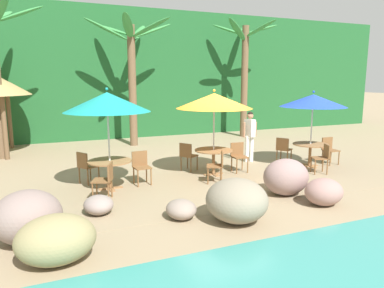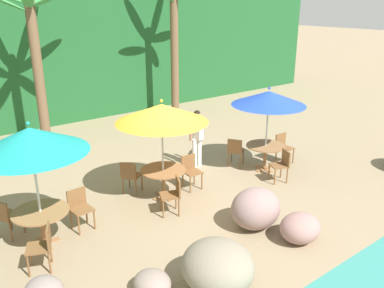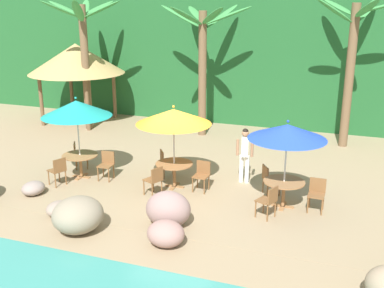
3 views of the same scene
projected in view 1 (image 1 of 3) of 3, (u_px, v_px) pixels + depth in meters
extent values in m
plane|color=#937F60|center=(224.00, 176.00, 10.42)|extent=(120.00, 120.00, 0.00)
cube|color=#937F60|center=(224.00, 176.00, 10.42)|extent=(18.00, 5.20, 0.01)
cube|color=#1E5628|center=(141.00, 74.00, 18.05)|extent=(28.00, 2.40, 6.00)
ellipsoid|color=#908357|center=(56.00, 239.00, 5.43)|extent=(1.19, 0.99, 0.75)
ellipsoid|color=gray|center=(28.00, 217.00, 6.10)|extent=(1.14, 1.17, 0.91)
ellipsoid|color=gray|center=(181.00, 209.00, 7.20)|extent=(0.61, 0.69, 0.38)
ellipsoid|color=gray|center=(324.00, 192.00, 7.96)|extent=(0.87, 0.76, 0.60)
ellipsoid|color=gray|center=(286.00, 177.00, 8.65)|extent=(1.12, 0.97, 0.88)
ellipsoid|color=gray|center=(99.00, 205.00, 7.46)|extent=(0.61, 0.71, 0.38)
ellipsoid|color=gray|center=(237.00, 200.00, 7.02)|extent=(1.21, 1.27, 0.85)
cylinder|color=silver|center=(109.00, 144.00, 8.98)|extent=(0.04, 0.04, 2.31)
cone|color=teal|center=(107.00, 102.00, 8.79)|extent=(2.12, 2.12, 0.48)
sphere|color=teal|center=(107.00, 89.00, 8.73)|extent=(0.07, 0.07, 0.07)
cube|color=olive|center=(111.00, 188.00, 9.18)|extent=(0.60, 0.12, 0.03)
cube|color=olive|center=(111.00, 188.00, 9.18)|extent=(0.12, 0.60, 0.03)
cylinder|color=olive|center=(110.00, 175.00, 9.12)|extent=(0.09, 0.09, 0.71)
cylinder|color=olive|center=(110.00, 161.00, 9.05)|extent=(1.10, 1.10, 0.03)
cylinder|color=brown|center=(151.00, 177.00, 9.44)|extent=(0.04, 0.04, 0.45)
cylinder|color=brown|center=(138.00, 179.00, 9.28)|extent=(0.04, 0.04, 0.45)
cylinder|color=brown|center=(147.00, 174.00, 9.75)|extent=(0.04, 0.04, 0.45)
cylinder|color=brown|center=(134.00, 175.00, 9.60)|extent=(0.04, 0.04, 0.45)
cube|color=brown|center=(142.00, 167.00, 9.47)|extent=(0.45, 0.45, 0.03)
cube|color=brown|center=(140.00, 159.00, 9.62)|extent=(0.42, 0.06, 0.42)
cylinder|color=brown|center=(90.00, 173.00, 9.88)|extent=(0.04, 0.04, 0.45)
cylinder|color=brown|center=(99.00, 175.00, 9.68)|extent=(0.04, 0.04, 0.45)
cylinder|color=brown|center=(80.00, 175.00, 9.60)|extent=(0.04, 0.04, 0.45)
cylinder|color=brown|center=(88.00, 178.00, 9.39)|extent=(0.04, 0.04, 0.45)
cube|color=brown|center=(89.00, 166.00, 9.60)|extent=(0.58, 0.58, 0.03)
cube|color=brown|center=(82.00, 161.00, 9.40)|extent=(0.25, 0.38, 0.42)
cylinder|color=brown|center=(93.00, 193.00, 8.13)|extent=(0.04, 0.04, 0.45)
cylinder|color=brown|center=(97.00, 188.00, 8.48)|extent=(0.04, 0.04, 0.45)
cylinder|color=brown|center=(108.00, 193.00, 8.13)|extent=(0.04, 0.04, 0.45)
cylinder|color=brown|center=(112.00, 188.00, 8.48)|extent=(0.04, 0.04, 0.45)
cube|color=brown|center=(102.00, 180.00, 8.26)|extent=(0.55, 0.55, 0.03)
cube|color=brown|center=(110.00, 172.00, 8.23)|extent=(0.19, 0.40, 0.42)
cylinder|color=silver|center=(214.00, 137.00, 10.37)|extent=(0.04, 0.04, 2.25)
cone|color=orange|center=(214.00, 101.00, 10.19)|extent=(2.18, 2.18, 0.43)
sphere|color=orange|center=(214.00, 90.00, 10.14)|extent=(0.07, 0.07, 0.07)
cube|color=olive|center=(213.00, 174.00, 10.57)|extent=(0.60, 0.12, 0.03)
cube|color=olive|center=(213.00, 174.00, 10.57)|extent=(0.12, 0.60, 0.03)
cylinder|color=olive|center=(213.00, 162.00, 10.50)|extent=(0.09, 0.09, 0.71)
cylinder|color=olive|center=(214.00, 150.00, 10.44)|extent=(1.10, 1.10, 0.03)
cylinder|color=brown|center=(248.00, 166.00, 10.69)|extent=(0.04, 0.04, 0.45)
cylinder|color=brown|center=(237.00, 167.00, 10.58)|extent=(0.04, 0.04, 0.45)
cylinder|color=brown|center=(242.00, 163.00, 11.02)|extent=(0.04, 0.04, 0.45)
cylinder|color=brown|center=(232.00, 164.00, 10.91)|extent=(0.04, 0.04, 0.45)
cube|color=brown|center=(240.00, 157.00, 10.76)|extent=(0.45, 0.45, 0.03)
cube|color=brown|center=(237.00, 149.00, 10.91)|extent=(0.42, 0.06, 0.42)
cylinder|color=brown|center=(188.00, 162.00, 11.23)|extent=(0.04, 0.04, 0.45)
cylinder|color=brown|center=(197.00, 163.00, 11.04)|extent=(0.04, 0.04, 0.45)
cylinder|color=brown|center=(181.00, 164.00, 10.93)|extent=(0.04, 0.04, 0.45)
cylinder|color=brown|center=(191.00, 165.00, 10.74)|extent=(0.04, 0.04, 0.45)
cube|color=brown|center=(189.00, 156.00, 10.94)|extent=(0.58, 0.58, 0.03)
cube|color=brown|center=(185.00, 150.00, 10.74)|extent=(0.27, 0.37, 0.42)
cylinder|color=brown|center=(208.00, 176.00, 9.52)|extent=(0.04, 0.04, 0.45)
cylinder|color=brown|center=(208.00, 173.00, 9.87)|extent=(0.04, 0.04, 0.45)
cylinder|color=brown|center=(221.00, 176.00, 9.51)|extent=(0.04, 0.04, 0.45)
cylinder|color=brown|center=(221.00, 173.00, 9.86)|extent=(0.04, 0.04, 0.45)
cube|color=brown|center=(215.00, 166.00, 9.65)|extent=(0.56, 0.56, 0.03)
cube|color=brown|center=(222.00, 159.00, 9.61)|extent=(0.21, 0.40, 0.42)
cylinder|color=silver|center=(311.00, 133.00, 11.33)|extent=(0.04, 0.04, 2.20)
cone|color=blue|center=(313.00, 101.00, 11.15)|extent=(2.04, 2.04, 0.39)
sphere|color=blue|center=(314.00, 92.00, 11.10)|extent=(0.07, 0.07, 0.07)
cube|color=olive|center=(309.00, 166.00, 11.52)|extent=(0.60, 0.12, 0.03)
cube|color=olive|center=(309.00, 166.00, 11.52)|extent=(0.12, 0.60, 0.03)
cylinder|color=olive|center=(310.00, 155.00, 11.46)|extent=(0.09, 0.09, 0.71)
cylinder|color=olive|center=(310.00, 144.00, 11.40)|extent=(1.10, 1.10, 0.03)
cylinder|color=brown|center=(339.00, 158.00, 11.70)|extent=(0.04, 0.04, 0.45)
cylinder|color=brown|center=(330.00, 159.00, 11.57)|extent=(0.04, 0.04, 0.45)
cylinder|color=brown|center=(331.00, 156.00, 12.02)|extent=(0.04, 0.04, 0.45)
cylinder|color=brown|center=(322.00, 157.00, 11.89)|extent=(0.04, 0.04, 0.45)
cube|color=brown|center=(331.00, 150.00, 11.75)|extent=(0.43, 0.43, 0.03)
cube|color=brown|center=(327.00, 144.00, 11.90)|extent=(0.42, 0.04, 0.42)
cylinder|color=brown|center=(281.00, 155.00, 12.21)|extent=(0.04, 0.04, 0.45)
cylinder|color=brown|center=(291.00, 156.00, 12.01)|extent=(0.04, 0.04, 0.45)
cylinder|color=brown|center=(277.00, 157.00, 11.92)|extent=(0.04, 0.04, 0.45)
cylinder|color=brown|center=(287.00, 158.00, 11.72)|extent=(0.04, 0.04, 0.45)
cube|color=brown|center=(284.00, 149.00, 11.92)|extent=(0.58, 0.58, 0.03)
cube|color=brown|center=(282.00, 144.00, 11.73)|extent=(0.25, 0.37, 0.42)
cylinder|color=brown|center=(315.00, 167.00, 10.47)|extent=(0.04, 0.04, 0.45)
cylinder|color=brown|center=(311.00, 165.00, 10.82)|extent=(0.04, 0.04, 0.45)
cylinder|color=brown|center=(327.00, 167.00, 10.48)|extent=(0.04, 0.04, 0.45)
cylinder|color=brown|center=(323.00, 165.00, 10.83)|extent=(0.04, 0.04, 0.45)
cube|color=brown|center=(320.00, 158.00, 10.61)|extent=(0.55, 0.55, 0.03)
cube|color=brown|center=(327.00, 152.00, 10.57)|extent=(0.19, 0.40, 0.42)
ellipsoid|color=#388942|center=(19.00, 14.00, 12.26)|extent=(1.67, 0.49, 0.77)
ellipsoid|color=#388942|center=(2.00, 15.00, 12.71)|extent=(0.90, 1.71, 0.66)
cylinder|color=brown|center=(132.00, 87.00, 14.82)|extent=(0.32, 0.32, 4.92)
ellipsoid|color=#388942|center=(152.00, 31.00, 14.93)|extent=(1.86, 0.70, 0.79)
ellipsoid|color=#388942|center=(138.00, 34.00, 15.35)|extent=(1.23, 1.68, 0.98)
ellipsoid|color=#388942|center=(113.00, 30.00, 14.90)|extent=(1.38, 1.72, 0.65)
ellipsoid|color=#388942|center=(106.00, 29.00, 14.16)|extent=(1.81, 0.56, 0.92)
ellipsoid|color=#388942|center=(128.00, 26.00, 13.48)|extent=(0.95, 1.84, 0.79)
ellipsoid|color=#388942|center=(150.00, 27.00, 13.98)|extent=(1.44, 1.65, 0.75)
cylinder|color=brown|center=(244.00, 82.00, 17.20)|extent=(0.32, 0.32, 5.22)
ellipsoid|color=#388942|center=(262.00, 29.00, 16.99)|extent=(1.65, 0.55, 0.55)
ellipsoid|color=#388942|center=(244.00, 34.00, 17.60)|extent=(0.98, 1.50, 0.92)
ellipsoid|color=#388942|center=(228.00, 30.00, 17.04)|extent=(1.42, 1.34, 0.66)
ellipsoid|color=#388942|center=(237.00, 29.00, 16.13)|extent=(1.46, 1.09, 0.93)
ellipsoid|color=#388942|center=(261.00, 28.00, 16.23)|extent=(0.99, 1.58, 0.72)
cylinder|color=brown|center=(10.00, 121.00, 14.45)|extent=(0.16, 0.16, 2.20)
cylinder|color=brown|center=(5.00, 128.00, 12.35)|extent=(0.16, 0.16, 2.20)
cylinder|color=white|center=(247.00, 149.00, 12.11)|extent=(0.13, 0.13, 0.86)
cylinder|color=white|center=(252.00, 149.00, 12.18)|extent=(0.13, 0.13, 0.86)
cube|color=silver|center=(250.00, 128.00, 12.02)|extent=(0.27, 0.38, 0.58)
cylinder|color=#9E7051|center=(244.00, 130.00, 11.95)|extent=(0.08, 0.08, 0.50)
cylinder|color=#9E7051|center=(255.00, 129.00, 12.11)|extent=(0.08, 0.08, 0.50)
sphere|color=#9E7051|center=(250.00, 116.00, 11.95)|extent=(0.21, 0.21, 0.21)
sphere|color=black|center=(250.00, 114.00, 11.94)|extent=(0.18, 0.18, 0.18)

